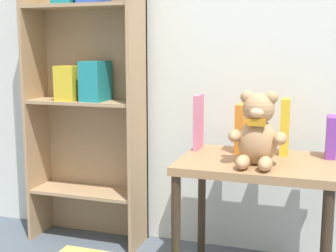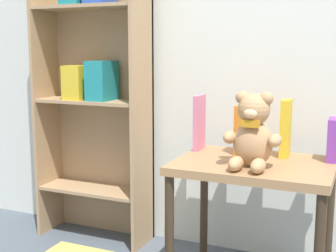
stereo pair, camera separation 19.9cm
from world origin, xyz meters
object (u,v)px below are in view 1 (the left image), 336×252
object	(u,v)px
book_standing_purple	(331,137)
bookshelf_side	(87,83)
book_standing_orange	(240,128)
teddy_bear	(258,132)
display_table	(257,178)
book_standing_pink	(198,122)
book_standing_yellow	(285,126)

from	to	relation	value
book_standing_purple	bookshelf_side	bearing A→B (deg)	173.71
book_standing_orange	bookshelf_side	bearing A→B (deg)	173.73
bookshelf_side	book_standing_orange	xyz separation A→B (m)	(0.87, -0.12, -0.18)
teddy_bear	display_table	bearing A→B (deg)	96.00
teddy_bear	book_standing_pink	size ratio (longest dim) A/B	1.19
display_table	book_standing_pink	distance (m)	0.40
bookshelf_side	book_standing_pink	bearing A→B (deg)	-11.14
teddy_bear	book_standing_pink	world-z (taller)	teddy_bear
bookshelf_side	book_standing_pink	distance (m)	0.70
book_standing_yellow	book_standing_purple	world-z (taller)	book_standing_yellow
bookshelf_side	book_standing_orange	bearing A→B (deg)	-8.12
display_table	book_standing_purple	distance (m)	0.39
book_standing_pink	book_standing_yellow	distance (m)	0.41
bookshelf_side	display_table	xyz separation A→B (m)	(0.97, -0.27, -0.38)
book_standing_orange	book_standing_purple	xyz separation A→B (m)	(0.41, 0.01, -0.02)
bookshelf_side	teddy_bear	size ratio (longest dim) A/B	5.03
book_standing_yellow	book_standing_purple	distance (m)	0.21
display_table	book_standing_purple	xyz separation A→B (m)	(0.30, 0.16, 0.18)
book_standing_yellow	book_standing_purple	size ratio (longest dim) A/B	1.39
bookshelf_side	book_standing_purple	xyz separation A→B (m)	(1.27, -0.11, -0.20)
bookshelf_side	display_table	distance (m)	1.08
bookshelf_side	book_standing_yellow	distance (m)	1.09
bookshelf_side	book_standing_purple	distance (m)	1.29
bookshelf_side	book_standing_purple	bearing A→B (deg)	-5.02
book_standing_orange	book_standing_yellow	world-z (taller)	book_standing_yellow
teddy_bear	book_standing_orange	size ratio (longest dim) A/B	1.37
bookshelf_side	teddy_bear	xyz separation A→B (m)	(0.98, -0.36, -0.15)
book_standing_pink	book_standing_orange	world-z (taller)	book_standing_pink
bookshelf_side	book_standing_purple	world-z (taller)	bookshelf_side
book_standing_yellow	book_standing_purple	xyz separation A→B (m)	(0.20, 0.00, -0.04)
book_standing_pink	display_table	bearing A→B (deg)	-24.45
display_table	book_standing_orange	size ratio (longest dim) A/B	2.93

